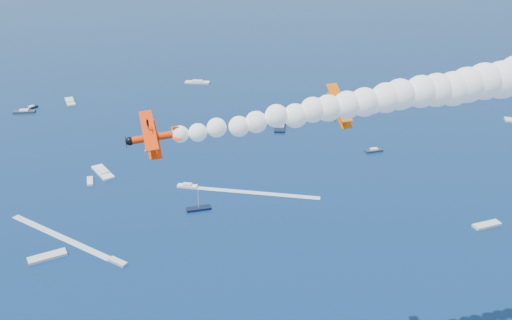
{
  "coord_description": "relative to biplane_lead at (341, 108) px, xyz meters",
  "views": [
    {
      "loc": [
        8.21,
        -61.99,
        86.26
      ],
      "look_at": [
        6.82,
        14.93,
        49.58
      ],
      "focal_mm": 41.43,
      "sensor_mm": 36.0,
      "label": 1
    }
  ],
  "objects": [
    {
      "name": "biplane_lead",
      "position": [
        0.0,
        0.0,
        0.0
      ],
      "size": [
        9.14,
        10.89,
        8.44
      ],
      "primitive_type": null,
      "rotation": [
        -0.44,
        0.07,
        3.37
      ],
      "color": "#DB5904"
    },
    {
      "name": "biplane_trail",
      "position": [
        -25.79,
        -16.01,
        1.84
      ],
      "size": [
        8.89,
        10.43,
        7.34
      ],
      "primitive_type": null,
      "rotation": [
        -0.31,
        0.07,
        3.4
      ],
      "color": "#FF3405"
    },
    {
      "name": "smoke_trail_lead",
      "position": [
        27.0,
        6.17,
        2.09
      ],
      "size": [
        56.19,
        28.25,
        9.85
      ],
      "primitive_type": null,
      "rotation": [
        0.0,
        0.0,
        3.37
      ],
      "color": "white"
    },
    {
      "name": "smoke_trail_trail",
      "position": [
        0.96,
        -8.8,
        3.93
      ],
      "size": [
        56.35,
        31.78,
        9.85
      ],
      "primitive_type": null,
      "rotation": [
        0.0,
        0.0,
        3.4
      ],
      "color": "white"
    },
    {
      "name": "spectator_boats",
      "position": [
        -18.76,
        91.91,
        -54.31
      ],
      "size": [
        219.74,
        179.9,
        0.7
      ],
      "color": "silver",
      "rests_on": "ground"
    },
    {
      "name": "boat_wakes",
      "position": [
        -57.32,
        43.55,
        -54.63
      ],
      "size": [
        115.14,
        72.98,
        0.04
      ],
      "color": "white",
      "rests_on": "ground"
    }
  ]
}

